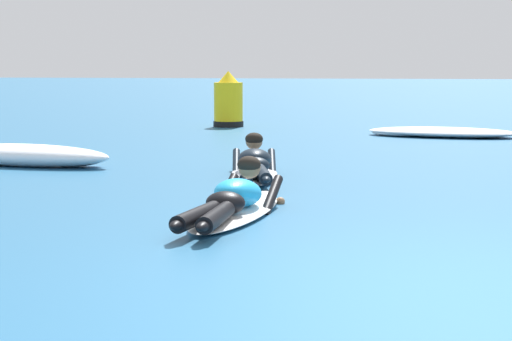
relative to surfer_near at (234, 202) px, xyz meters
The scene contains 6 objects.
ground_plane 7.80m from the surfer_near, 76.18° to the left, with size 120.00×120.00×0.00m, color #235B84.
surfer_near is the anchor object (origin of this frame).
surfer_far 2.86m from the surfer_near, 96.73° to the left, with size 0.95×2.65×0.53m.
whitewater_front 4.98m from the surfer_near, 134.97° to the left, with size 2.51×0.99×0.29m.
whitewater_mid_left 9.65m from the surfer_near, 78.35° to the left, with size 2.89×1.65×0.17m.
channel_marker_buoy 11.55m from the surfer_near, 102.19° to the left, with size 0.63×0.63×1.17m.
Camera 1 is at (-0.22, -5.54, 1.36)m, focal length 66.00 mm.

